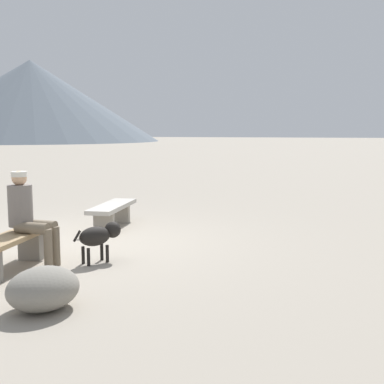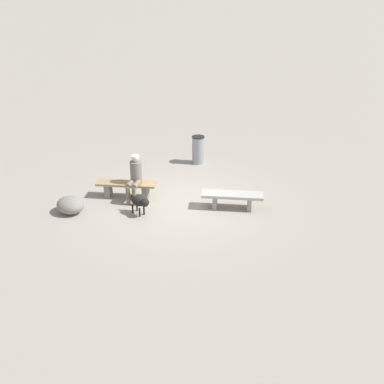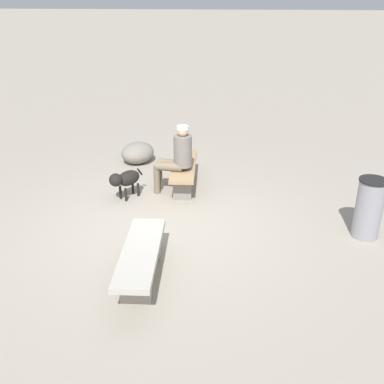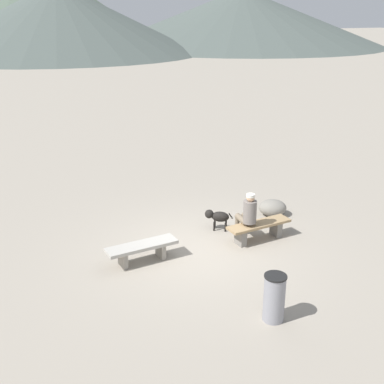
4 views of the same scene
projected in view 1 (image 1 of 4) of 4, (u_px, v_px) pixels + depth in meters
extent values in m
cube|color=#9E9384|center=(76.00, 246.00, 7.72)|extent=(210.00, 210.00, 0.06)
cube|color=gray|center=(120.00, 214.00, 9.46)|extent=(0.14, 0.36, 0.35)
cube|color=gray|center=(104.00, 222.00, 8.58)|extent=(0.14, 0.36, 0.35)
cube|color=#B2ADA3|center=(112.00, 206.00, 8.99)|extent=(1.62, 0.58, 0.07)
cube|color=gray|center=(31.00, 246.00, 6.77)|extent=(0.18, 0.33, 0.38)
cube|color=#A3845B|center=(10.00, 238.00, 6.23)|extent=(1.65, 0.56, 0.06)
cylinder|color=slate|center=(20.00, 205.00, 6.46)|extent=(0.31, 0.31, 0.54)
sphere|color=#D8A87F|center=(19.00, 178.00, 6.42)|extent=(0.19, 0.19, 0.19)
cylinder|color=silver|center=(19.00, 174.00, 6.41)|extent=(0.20, 0.20, 0.07)
cylinder|color=#756651|center=(32.00, 228.00, 6.35)|extent=(0.17, 0.46, 0.15)
cylinder|color=#756651|center=(48.00, 249.00, 6.31)|extent=(0.11, 0.11, 0.52)
cylinder|color=#756651|center=(40.00, 226.00, 6.51)|extent=(0.17, 0.46, 0.15)
cylinder|color=#756651|center=(56.00, 246.00, 6.48)|extent=(0.11, 0.11, 0.52)
ellipsoid|color=black|center=(95.00, 236.00, 6.58)|extent=(0.51, 0.46, 0.26)
sphere|color=black|center=(113.00, 230.00, 6.75)|extent=(0.22, 0.22, 0.22)
cylinder|color=black|center=(102.00, 252.00, 6.76)|extent=(0.04, 0.04, 0.23)
cylinder|color=black|center=(107.00, 254.00, 6.65)|extent=(0.04, 0.04, 0.23)
cylinder|color=black|center=(83.00, 255.00, 6.57)|extent=(0.04, 0.04, 0.23)
cylinder|color=black|center=(89.00, 257.00, 6.47)|extent=(0.04, 0.04, 0.23)
cylinder|color=black|center=(77.00, 236.00, 6.41)|extent=(0.12, 0.09, 0.15)
ellipsoid|color=gray|center=(43.00, 289.00, 4.88)|extent=(0.93, 0.88, 0.43)
cone|color=slate|center=(31.00, 101.00, 74.02)|extent=(37.96, 37.96, 12.00)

